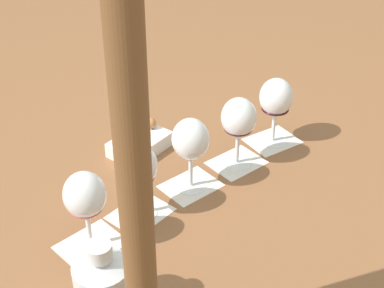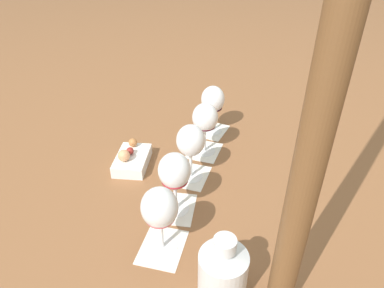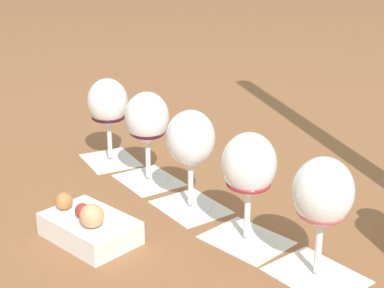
{
  "view_description": "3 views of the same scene",
  "coord_description": "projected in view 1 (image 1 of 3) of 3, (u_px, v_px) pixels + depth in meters",
  "views": [
    {
      "loc": [
        -0.19,
        -1.0,
        0.78
      ],
      "look_at": [
        0.0,
        0.0,
        0.11
      ],
      "focal_mm": 55.0,
      "sensor_mm": 36.0,
      "label": 1
    },
    {
      "loc": [
        -0.53,
        -0.57,
        0.62
      ],
      "look_at": [
        0.0,
        0.0,
        0.11
      ],
      "focal_mm": 32.0,
      "sensor_mm": 36.0,
      "label": 2
    },
    {
      "loc": [
        -0.88,
        0.09,
        0.43
      ],
      "look_at": [
        0.0,
        0.0,
        0.11
      ],
      "focal_mm": 55.0,
      "sensor_mm": 36.0,
      "label": 3
    }
  ],
  "objects": [
    {
      "name": "wine_glass_1",
      "position": [
        138.0,
        168.0,
        1.15
      ],
      "size": [
        0.08,
        0.08,
        0.17
      ],
      "color": "white",
      "rests_on": "tasting_card_1"
    },
    {
      "name": "ceramic_vase",
      "position": [
        103.0,
        284.0,
        0.96
      ],
      "size": [
        0.09,
        0.09,
        0.15
      ],
      "color": "silver",
      "rests_on": "ground_plane"
    },
    {
      "name": "wine_glass_0",
      "position": [
        85.0,
        199.0,
        1.07
      ],
      "size": [
        0.08,
        0.08,
        0.17
      ],
      "color": "white",
      "rests_on": "tasting_card_0"
    },
    {
      "name": "tasting_card_0",
      "position": [
        91.0,
        245.0,
        1.13
      ],
      "size": [
        0.15,
        0.15,
        0.0
      ],
      "color": "silver",
      "rests_on": "ground_plane"
    },
    {
      "name": "snack_dish",
      "position": [
        139.0,
        142.0,
        1.39
      ],
      "size": [
        0.17,
        0.16,
        0.07
      ],
      "color": "white",
      "rests_on": "ground_plane"
    },
    {
      "name": "tasting_card_3",
      "position": [
        236.0,
        163.0,
        1.36
      ],
      "size": [
        0.15,
        0.14,
        0.0
      ],
      "color": "silver",
      "rests_on": "ground_plane"
    },
    {
      "name": "tasting_card_4",
      "position": [
        272.0,
        141.0,
        1.44
      ],
      "size": [
        0.15,
        0.13,
        0.0
      ],
      "color": "silver",
      "rests_on": "ground_plane"
    },
    {
      "name": "wine_glass_3",
      "position": [
        239.0,
        121.0,
        1.3
      ],
      "size": [
        0.08,
        0.08,
        0.17
      ],
      "color": "white",
      "rests_on": "tasting_card_3"
    },
    {
      "name": "tasting_card_2",
      "position": [
        193.0,
        185.0,
        1.29
      ],
      "size": [
        0.15,
        0.14,
        0.0
      ],
      "color": "silver",
      "rests_on": "ground_plane"
    },
    {
      "name": "tasting_card_1",
      "position": [
        140.0,
        213.0,
        1.21
      ],
      "size": [
        0.15,
        0.15,
        0.0
      ],
      "color": "silver",
      "rests_on": "ground_plane"
    },
    {
      "name": "ground_plane",
      "position": [
        191.0,
        188.0,
        1.28
      ],
      "size": [
        8.0,
        8.0,
        0.0
      ],
      "primitive_type": "plane",
      "color": "brown"
    },
    {
      "name": "wine_glass_2",
      "position": [
        193.0,
        142.0,
        1.22
      ],
      "size": [
        0.08,
        0.08,
        0.17
      ],
      "color": "white",
      "rests_on": "tasting_card_2"
    },
    {
      "name": "wine_glass_4",
      "position": [
        276.0,
        100.0,
        1.37
      ],
      "size": [
        0.08,
        0.08,
        0.17
      ],
      "color": "white",
      "rests_on": "tasting_card_4"
    },
    {
      "name": "umbrella_pole",
      "position": [
        127.0,
        70.0,
        0.66
      ],
      "size": [
        0.05,
        0.05,
        0.98
      ],
      "color": "brown",
      "rests_on": "ground_plane"
    }
  ]
}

